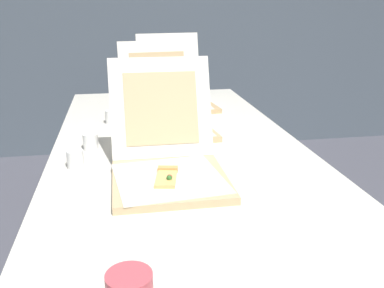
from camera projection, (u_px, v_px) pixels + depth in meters
The scene contains 7 objects.
table at pixel (180, 158), 1.60m from camera, with size 0.93×2.04×0.73m.
pizza_box_front at pixel (168, 163), 1.29m from camera, with size 0.34×0.46×0.34m.
pizza_box_middle at pixel (167, 119), 1.76m from camera, with size 0.38×0.44×0.35m.
pizza_box_back at pixel (177, 96), 2.17m from camera, with size 0.38×0.44×0.35m.
cup_white_far at pixel (112, 117), 1.87m from camera, with size 0.05×0.05×0.06m, color white.
cup_white_near_center at pixel (75, 159), 1.37m from camera, with size 0.05×0.05×0.06m, color white.
cup_white_mid at pixel (91, 142), 1.54m from camera, with size 0.05×0.05×0.06m, color white.
Camera 1 is at (-0.21, -0.92, 1.25)m, focal length 39.65 mm.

